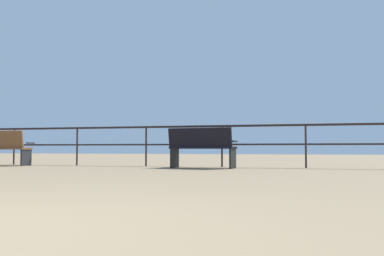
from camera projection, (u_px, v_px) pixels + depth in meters
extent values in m
cube|color=black|center=(222.00, 126.00, 10.10)|extent=(19.32, 0.05, 0.05)
cube|color=black|center=(222.00, 144.00, 10.08)|extent=(19.32, 0.04, 0.04)
cylinder|color=black|center=(14.00, 147.00, 11.59)|extent=(0.04, 0.04, 0.98)
cylinder|color=black|center=(77.00, 147.00, 11.08)|extent=(0.04, 0.04, 0.98)
cylinder|color=black|center=(146.00, 147.00, 10.58)|extent=(0.04, 0.04, 0.98)
cylinder|color=black|center=(222.00, 147.00, 10.08)|extent=(0.04, 0.04, 0.98)
cylinder|color=black|center=(306.00, 146.00, 9.58)|extent=(0.04, 0.04, 0.98)
cube|color=#222328|center=(26.00, 157.00, 10.79)|extent=(0.07, 0.44, 0.44)
cube|color=#222328|center=(31.00, 143.00, 10.99)|extent=(0.06, 0.34, 0.04)
cube|color=black|center=(203.00, 148.00, 9.54)|extent=(1.51, 0.63, 0.05)
cube|color=black|center=(200.00, 138.00, 9.33)|extent=(1.47, 0.26, 0.44)
cube|color=black|center=(233.00, 158.00, 9.28)|extent=(0.08, 0.45, 0.46)
cube|color=black|center=(235.00, 141.00, 9.48)|extent=(0.07, 0.35, 0.04)
cube|color=black|center=(175.00, 158.00, 9.77)|extent=(0.08, 0.45, 0.46)
cube|color=black|center=(178.00, 142.00, 9.97)|extent=(0.07, 0.35, 0.04)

